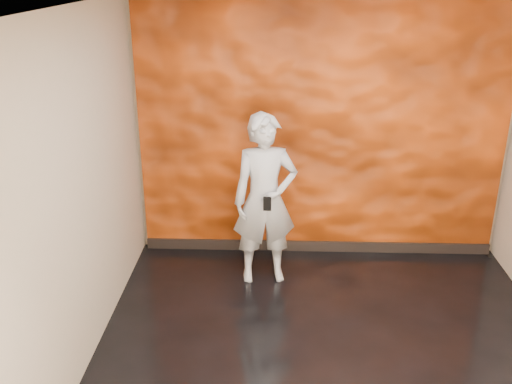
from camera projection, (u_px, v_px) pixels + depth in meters
name	position (u px, v px, depth m)	size (l,w,h in m)	color
room	(339.00, 205.00, 4.25)	(4.02, 4.02, 2.81)	black
feature_wall	(321.00, 134.00, 6.07)	(3.90, 0.06, 2.75)	#FB5810
baseboard	(316.00, 246.00, 6.53)	(3.90, 0.04, 0.12)	black
man	(265.00, 200.00, 5.67)	(0.64, 0.42, 1.76)	#8E939C
phone	(267.00, 204.00, 5.40)	(0.08, 0.02, 0.14)	black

